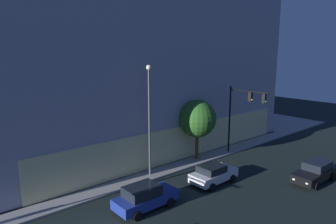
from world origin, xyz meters
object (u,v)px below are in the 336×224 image
object	(u,v)px
traffic_light_far_corner	(243,107)
car_blue	(145,197)
car_white	(213,174)
car_black	(315,172)
sidewalk_tree	(197,119)
modern_building	(106,57)
street_lamp_sidewalk	(149,109)

from	to	relation	value
traffic_light_far_corner	car_blue	bearing A→B (deg)	-170.30
car_blue	traffic_light_far_corner	bearing A→B (deg)	9.70
traffic_light_far_corner	car_white	bearing A→B (deg)	-160.10
car_black	sidewalk_tree	bearing A→B (deg)	111.10
modern_building	car_blue	world-z (taller)	modern_building
traffic_light_far_corner	car_black	distance (m)	8.84
street_lamp_sidewalk	car_black	distance (m)	14.58
sidewalk_tree	car_white	bearing A→B (deg)	-121.34
traffic_light_far_corner	modern_building	bearing A→B (deg)	107.68
sidewalk_tree	car_black	size ratio (longest dim) A/B	1.22
car_blue	car_black	bearing A→B (deg)	-22.10
traffic_light_far_corner	car_white	xyz separation A→B (m)	(-7.05, -2.55, -4.27)
sidewalk_tree	car_blue	distance (m)	11.01
sidewalk_tree	car_black	bearing A→B (deg)	-68.90
street_lamp_sidewalk	sidewalk_tree	world-z (taller)	street_lamp_sidewalk
traffic_light_far_corner	car_white	size ratio (longest dim) A/B	1.69
car_black	traffic_light_far_corner	bearing A→B (deg)	86.89
modern_building	sidewalk_tree	xyz separation A→B (m)	(1.23, -15.02, -5.61)
car_white	sidewalk_tree	bearing A→B (deg)	58.66
modern_building	sidewalk_tree	size ratio (longest dim) A/B	5.63
car_blue	car_white	world-z (taller)	car_blue
traffic_light_far_corner	car_white	distance (m)	8.63
sidewalk_tree	car_black	world-z (taller)	sidewalk_tree
car_blue	modern_building	bearing A→B (deg)	66.96
traffic_light_far_corner	street_lamp_sidewalk	world-z (taller)	street_lamp_sidewalk
car_blue	car_white	size ratio (longest dim) A/B	1.09
traffic_light_far_corner	sidewalk_tree	distance (m)	4.80
street_lamp_sidewalk	sidewalk_tree	size ratio (longest dim) A/B	1.59
modern_building	street_lamp_sidewalk	world-z (taller)	modern_building
modern_building	sidewalk_tree	bearing A→B (deg)	-85.31
modern_building	sidewalk_tree	distance (m)	16.08
traffic_light_far_corner	sidewalk_tree	bearing A→B (deg)	153.59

